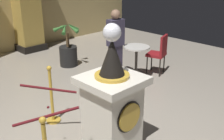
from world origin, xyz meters
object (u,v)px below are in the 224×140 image
stanchion_near (52,103)px  bystander_guest (115,43)px  cafe_chair_red (159,51)px  pedestal_clock (112,104)px  cafe_table (136,58)px  potted_palm_right (68,52)px

stanchion_near → bystander_guest: bearing=16.0°
stanchion_near → cafe_chair_red: stanchion_near is taller
bystander_guest → cafe_chair_red: (0.90, -0.57, -0.26)m
bystander_guest → cafe_chair_red: 1.10m
pedestal_clock → cafe_table: size_ratio=2.40×
stanchion_near → cafe_table: bearing=6.2°
stanchion_near → potted_palm_right: size_ratio=0.88×
potted_palm_right → cafe_chair_red: 2.33m
potted_palm_right → bystander_guest: (0.28, -1.44, 0.47)m
stanchion_near → cafe_table: (2.45, 0.26, 0.14)m
potted_palm_right → cafe_table: size_ratio=1.51×
cafe_table → cafe_chair_red: size_ratio=0.79×
cafe_table → cafe_chair_red: cafe_chair_red is taller
bystander_guest → potted_palm_right: bearing=100.8°
potted_palm_right → cafe_table: potted_palm_right is taller
pedestal_clock → bystander_guest: size_ratio=1.15×
bystander_guest → cafe_table: bearing=-46.0°
pedestal_clock → potted_palm_right: (1.62, 3.24, -0.33)m
cafe_chair_red → potted_palm_right: bearing=120.5°
pedestal_clock → cafe_chair_red: 3.06m
pedestal_clock → cafe_chair_red: pedestal_clock is taller
stanchion_near → bystander_guest: 2.26m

